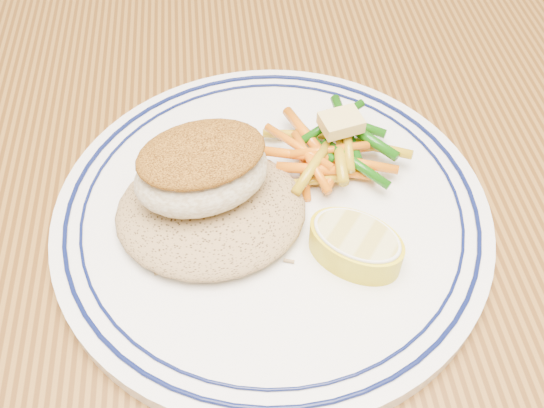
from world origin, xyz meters
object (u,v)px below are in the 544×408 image
Objects in this scene: fish_fillet at (202,169)px; rice_pilaf at (211,208)px; lemon_wedge at (355,244)px; vegetable_pile at (332,149)px; dining_table at (335,330)px; plate at (272,213)px.

rice_pilaf is at bearing -72.47° from fish_fillet.
lemon_wedge is (0.09, -0.04, 0.00)m from rice_pilaf.
rice_pilaf is 0.10m from lemon_wedge.
lemon_wedge is (0.09, -0.05, -0.03)m from fish_fillet.
vegetable_pile is at bearing 25.49° from rice_pilaf.
rice_pilaf is 1.19× the size of vegetable_pile.
vegetable_pile is at bearing 89.16° from dining_table.
dining_table is 0.16m from rice_pilaf.
fish_fillet reaches higher than dining_table.
rice_pilaf is (-0.04, -0.00, 0.02)m from plate.
plate is at bearing 136.89° from lemon_wedge.
fish_fillet is at bearing 153.31° from dining_table.
vegetable_pile is (0.09, 0.03, -0.03)m from fish_fillet.
dining_table is at bearing 111.57° from lemon_wedge.
rice_pilaf is at bearing -174.10° from plate.
plate is (-0.05, 0.04, 0.11)m from dining_table.
fish_fillet is (-0.09, 0.05, 0.15)m from dining_table.
lemon_wedge is at bearing -68.43° from dining_table.
lemon_wedge is at bearing -28.46° from fish_fillet.
dining_table is at bearing -90.84° from vegetable_pile.
dining_table is 4.96× the size of plate.
plate is 3.72× the size of lemon_wedge.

